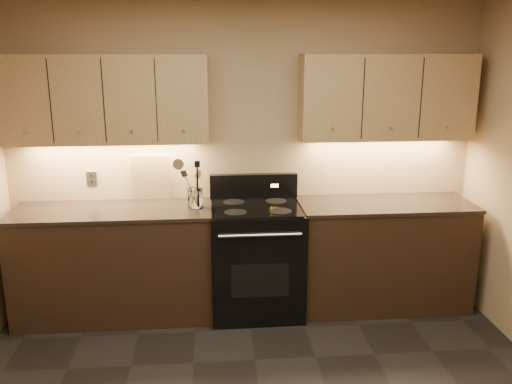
{
  "coord_description": "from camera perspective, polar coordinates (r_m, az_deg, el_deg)",
  "views": [
    {
      "loc": [
        -0.3,
        -2.59,
        2.19
      ],
      "look_at": [
        0.06,
        1.45,
        1.11
      ],
      "focal_mm": 38.0,
      "sensor_mm": 36.0,
      "label": 1
    }
  ],
  "objects": [
    {
      "name": "wall_back",
      "position": [
        4.68,
        -1.28,
        3.9
      ],
      "size": [
        4.0,
        0.04,
        2.6
      ],
      "primitive_type": "cube",
      "color": "tan",
      "rests_on": "ground"
    },
    {
      "name": "black_turner",
      "position": [
        4.39,
        -6.2,
        0.91
      ],
      "size": [
        0.1,
        0.12,
        0.39
      ],
      "primitive_type": null,
      "rotation": [
        -0.04,
        0.02,
        0.28
      ],
      "color": "black",
      "rests_on": "utensil_crock"
    },
    {
      "name": "outlet_plate",
      "position": [
        4.81,
        -16.9,
        1.36
      ],
      "size": [
        0.08,
        0.01,
        0.12
      ],
      "primitive_type": "cube",
      "color": "#B2B5BA",
      "rests_on": "wall_back"
    },
    {
      "name": "counter_left",
      "position": [
        4.69,
        -14.61,
        -7.21
      ],
      "size": [
        1.62,
        0.62,
        0.93
      ],
      "color": "black",
      "rests_on": "ground"
    },
    {
      "name": "steel_skimmer",
      "position": [
        4.42,
        -6.06,
        1.09
      ],
      "size": [
        0.25,
        0.13,
        0.41
      ],
      "primitive_type": null,
      "rotation": [
        -0.12,
        -0.44,
        0.05
      ],
      "color": "silver",
      "rests_on": "utensil_crock"
    },
    {
      "name": "cutting_board",
      "position": [
        4.7,
        -11.0,
        1.53
      ],
      "size": [
        0.32,
        0.08,
        0.4
      ],
      "primitive_type": "cube",
      "rotation": [
        0.14,
        0.0,
        -0.02
      ],
      "color": "tan",
      "rests_on": "counter_left"
    },
    {
      "name": "wooden_spoon",
      "position": [
        4.43,
        -6.8,
        0.46
      ],
      "size": [
        0.12,
        0.07,
        0.31
      ],
      "primitive_type": null,
      "rotation": [
        0.04,
        0.2,
        0.06
      ],
      "color": "tan",
      "rests_on": "utensil_crock"
    },
    {
      "name": "counter_right",
      "position": [
        4.85,
        13.15,
        -6.37
      ],
      "size": [
        1.46,
        0.62,
        0.93
      ],
      "color": "black",
      "rests_on": "ground"
    },
    {
      "name": "steel_spatula",
      "position": [
        4.43,
        -6.2,
        0.73
      ],
      "size": [
        0.2,
        0.15,
        0.36
      ],
      "primitive_type": null,
      "rotation": [
        0.22,
        -0.32,
        -0.2
      ],
      "color": "silver",
      "rests_on": "utensil_crock"
    },
    {
      "name": "upper_cab_right",
      "position": [
        4.69,
        13.55,
        9.69
      ],
      "size": [
        1.44,
        0.3,
        0.7
      ],
      "primitive_type": "cube",
      "color": "tan",
      "rests_on": "wall_back"
    },
    {
      "name": "utensil_crock",
      "position": [
        4.46,
        -6.4,
        -0.69
      ],
      "size": [
        0.15,
        0.15,
        0.16
      ],
      "color": "white",
      "rests_on": "counter_left"
    },
    {
      "name": "stove",
      "position": [
        4.62,
        0.04,
        -6.9
      ],
      "size": [
        0.76,
        0.68,
        1.14
      ],
      "color": "black",
      "rests_on": "ground"
    },
    {
      "name": "upper_cab_left",
      "position": [
        4.53,
        -15.41,
        9.39
      ],
      "size": [
        1.6,
        0.3,
        0.7
      ],
      "primitive_type": "cube",
      "color": "tan",
      "rests_on": "wall_back"
    }
  ]
}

